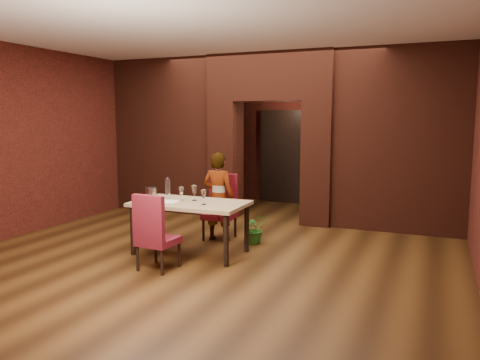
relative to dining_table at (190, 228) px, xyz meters
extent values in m
plane|color=#472B11|center=(0.31, 0.63, -0.39)|extent=(8.00, 8.00, 0.00)
cube|color=silver|center=(0.31, 0.63, 2.81)|extent=(7.00, 8.00, 0.04)
cube|color=maroon|center=(0.31, 4.63, 1.21)|extent=(7.00, 0.04, 3.20)
cube|color=maroon|center=(0.31, -3.37, 1.21)|extent=(7.00, 0.04, 3.20)
cube|color=maroon|center=(-3.19, 0.63, 1.21)|extent=(0.04, 8.00, 3.20)
cube|color=maroon|center=(-0.64, 2.63, 0.76)|extent=(0.55, 0.55, 2.30)
cube|color=maroon|center=(1.26, 2.63, 0.76)|extent=(0.55, 0.55, 2.30)
cube|color=maroon|center=(0.31, 2.63, 2.36)|extent=(2.45, 0.55, 0.90)
cube|color=maroon|center=(-2.05, 2.63, 1.21)|extent=(2.28, 0.35, 3.20)
cube|color=maroon|center=(2.67, 2.63, 1.21)|extent=(2.28, 0.35, 3.20)
cube|color=#A3502F|center=(-0.64, 2.34, 0.16)|extent=(0.40, 0.03, 0.50)
cube|color=black|center=(-0.09, 4.57, 0.66)|extent=(0.90, 0.08, 2.10)
cube|color=black|center=(-0.09, 4.53, 0.66)|extent=(1.02, 0.04, 2.22)
cube|color=tan|center=(0.00, 0.00, 0.00)|extent=(1.67, 0.96, 0.77)
cube|color=maroon|center=(0.04, 0.90, 0.15)|extent=(0.52, 0.52, 1.07)
cube|color=maroon|center=(-0.04, -0.80, 0.12)|extent=(0.49, 0.49, 1.02)
imported|color=silver|center=(0.06, 0.83, 0.34)|extent=(0.53, 0.35, 1.44)
cube|color=white|center=(-0.33, -0.10, 0.39)|extent=(0.36, 0.28, 0.00)
cylinder|color=#AEAEB4|center=(-0.55, -0.17, 0.49)|extent=(0.17, 0.17, 0.20)
cylinder|color=white|center=(-0.46, 0.15, 0.55)|extent=(0.08, 0.08, 0.32)
imported|color=#26691E|center=(0.67, 0.90, -0.15)|extent=(0.56, 0.55, 0.47)
camera|label=1|loc=(3.30, -5.89, 1.61)|focal=35.00mm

